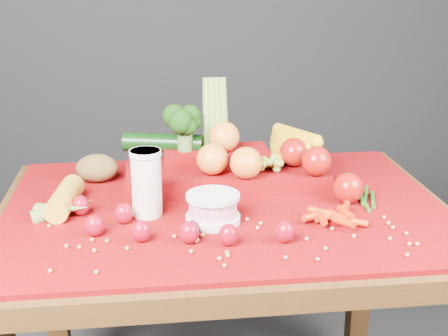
{
  "coord_description": "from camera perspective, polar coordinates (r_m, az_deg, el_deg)",
  "views": [
    {
      "loc": [
        -0.17,
        -1.39,
        1.34
      ],
      "look_at": [
        0.0,
        0.02,
        0.85
      ],
      "focal_mm": 50.0,
      "sensor_mm": 36.0,
      "label": 1
    }
  ],
  "objects": [
    {
      "name": "red_cloth",
      "position": [
        1.52,
        0.09,
        -3.61
      ],
      "size": [
        1.05,
        0.75,
        0.01
      ],
      "primitive_type": "cube",
      "color": "maroon",
      "rests_on": "table"
    },
    {
      "name": "produce_mound",
      "position": [
        1.64,
        0.95,
        0.66
      ],
      "size": [
        0.59,
        0.37,
        0.27
      ],
      "color": "maroon",
      "rests_on": "red_cloth"
    },
    {
      "name": "potato",
      "position": [
        1.69,
        -11.56,
        -0.01
      ],
      "size": [
        0.11,
        0.08,
        0.08
      ],
      "primitive_type": "ellipsoid",
      "color": "#523D1A",
      "rests_on": "red_cloth"
    },
    {
      "name": "baby_carrot_pile",
      "position": [
        1.43,
        9.99,
        -4.3
      ],
      "size": [
        0.17,
        0.17,
        0.03
      ],
      "primitive_type": null,
      "color": "red",
      "rests_on": "red_cloth"
    },
    {
      "name": "milk_glass",
      "position": [
        1.44,
        -7.11,
        -1.16
      ],
      "size": [
        0.07,
        0.07,
        0.16
      ],
      "rotation": [
        0.0,
        0.0,
        0.11
      ],
      "color": "beige",
      "rests_on": "red_cloth"
    },
    {
      "name": "strawberry_scatter",
      "position": [
        1.37,
        -5.9,
        -4.71
      ],
      "size": [
        0.48,
        0.28,
        0.05
      ],
      "color": "maroon",
      "rests_on": "red_cloth"
    },
    {
      "name": "soybean_scatter",
      "position": [
        1.33,
        1.15,
        -6.47
      ],
      "size": [
        0.84,
        0.24,
        0.01
      ],
      "primitive_type": null,
      "color": "#A77C47",
      "rests_on": "red_cloth"
    },
    {
      "name": "corn_ear",
      "position": [
        1.5,
        -14.47,
        -3.38
      ],
      "size": [
        0.2,
        0.24,
        0.06
      ],
      "rotation": [
        0.0,
        0.0,
        1.45
      ],
      "color": "gold",
      "rests_on": "red_cloth"
    },
    {
      "name": "dark_grape_cluster",
      "position": [
        1.37,
        -2.53,
        -5.33
      ],
      "size": [
        0.06,
        0.05,
        0.03
      ],
      "primitive_type": null,
      "color": "black",
      "rests_on": "red_cloth"
    },
    {
      "name": "table",
      "position": [
        1.56,
        0.09,
        -7.04
      ],
      "size": [
        1.1,
        0.8,
        0.75
      ],
      "color": "#341C0B",
      "rests_on": "ground"
    },
    {
      "name": "yogurt_bowl",
      "position": [
        1.41,
        -1.02,
        -3.61
      ],
      "size": [
        0.12,
        0.12,
        0.07
      ],
      "rotation": [
        0.0,
        0.0,
        0.24
      ],
      "color": "silver",
      "rests_on": "red_cloth"
    },
    {
      "name": "green_bean_pile",
      "position": [
        1.58,
        12.85,
        -2.7
      ],
      "size": [
        0.14,
        0.12,
        0.01
      ],
      "primitive_type": null,
      "color": "#1A6015",
      "rests_on": "red_cloth"
    }
  ]
}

